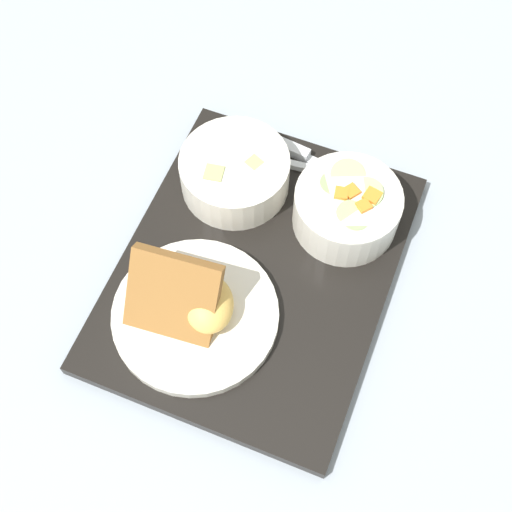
# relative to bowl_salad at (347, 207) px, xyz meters

# --- Properties ---
(ground_plane) EXTENTS (4.00, 4.00, 0.00)m
(ground_plane) POSITION_rel_bowl_salad_xyz_m (0.10, -0.07, -0.05)
(ground_plane) COLOR #99A3AD
(serving_tray) EXTENTS (0.41, 0.33, 0.02)m
(serving_tray) POSITION_rel_bowl_salad_xyz_m (0.10, -0.07, -0.04)
(serving_tray) COLOR black
(serving_tray) RESTS_ON ground_plane
(bowl_salad) EXTENTS (0.13, 0.13, 0.06)m
(bowl_salad) POSITION_rel_bowl_salad_xyz_m (0.00, 0.00, 0.00)
(bowl_salad) COLOR silver
(bowl_salad) RESTS_ON serving_tray
(bowl_soup) EXTENTS (0.14, 0.14, 0.05)m
(bowl_soup) POSITION_rel_bowl_salad_xyz_m (0.01, -0.15, -0.00)
(bowl_soup) COLOR silver
(bowl_soup) RESTS_ON serving_tray
(plate_main) EXTENTS (0.19, 0.19, 0.09)m
(plate_main) POSITION_rel_bowl_salad_xyz_m (0.19, -0.11, -0.01)
(plate_main) COLOR silver
(plate_main) RESTS_ON serving_tray
(knife) EXTENTS (0.03, 0.19, 0.01)m
(knife) POSITION_rel_bowl_salad_xyz_m (-0.07, -0.10, -0.03)
(knife) COLOR silver
(knife) RESTS_ON serving_tray
(spoon) EXTENTS (0.05, 0.17, 0.01)m
(spoon) POSITION_rel_bowl_salad_xyz_m (-0.05, -0.07, -0.03)
(spoon) COLOR silver
(spoon) RESTS_ON serving_tray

